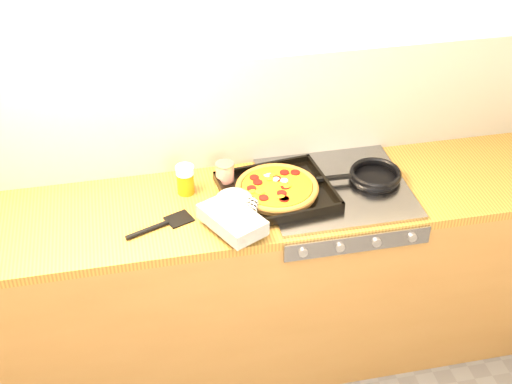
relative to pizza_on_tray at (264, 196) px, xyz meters
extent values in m
plane|color=beige|center=(-0.13, 0.35, 0.30)|extent=(3.20, 0.00, 3.20)
cube|color=white|center=(-0.13, 0.34, 0.20)|extent=(3.20, 0.02, 0.50)
cube|color=olive|center=(-0.13, 0.05, -0.52)|extent=(3.20, 0.60, 0.86)
cube|color=olive|center=(-0.13, 0.05, -0.07)|extent=(3.20, 0.60, 0.04)
cube|color=gray|center=(0.32, -0.25, -0.10)|extent=(0.60, 0.03, 0.08)
cylinder|color=#A5A5AA|center=(0.10, -0.26, -0.10)|extent=(0.04, 0.02, 0.04)
cylinder|color=#A5A5AA|center=(0.25, -0.26, -0.10)|extent=(0.04, 0.02, 0.04)
cylinder|color=#A5A5AA|center=(0.40, -0.26, -0.10)|extent=(0.04, 0.02, 0.04)
cylinder|color=#A5A5AA|center=(0.55, -0.26, -0.10)|extent=(0.04, 0.02, 0.04)
cube|color=gray|center=(0.32, 0.05, -0.04)|extent=(0.60, 0.56, 0.02)
cube|color=black|center=(0.06, 0.04, -0.02)|extent=(0.49, 0.44, 0.01)
cube|color=black|center=(0.04, 0.23, -0.01)|extent=(0.44, 0.07, 0.02)
cube|color=black|center=(0.09, -0.14, -0.01)|extent=(0.44, 0.07, 0.02)
cube|color=black|center=(0.28, 0.07, -0.01)|extent=(0.06, 0.39, 0.02)
cube|color=black|center=(-0.15, 0.02, -0.01)|extent=(0.06, 0.39, 0.02)
cylinder|color=#A77030|center=(0.06, 0.04, -0.01)|extent=(0.37, 0.37, 0.02)
torus|color=#A77030|center=(0.06, 0.04, 0.00)|extent=(0.39, 0.39, 0.03)
cylinder|color=orange|center=(0.06, 0.04, 0.01)|extent=(0.32, 0.32, 0.01)
cylinder|color=maroon|center=(0.10, 0.03, 0.01)|extent=(0.04, 0.04, 0.01)
cylinder|color=maroon|center=(-0.02, 0.12, 0.01)|extent=(0.04, 0.04, 0.01)
cylinder|color=maroon|center=(0.07, -0.05, 0.01)|extent=(0.04, 0.04, 0.01)
cylinder|color=maroon|center=(-0.04, 0.05, 0.01)|extent=(0.04, 0.04, 0.01)
cylinder|color=maroon|center=(0.12, 0.13, 0.01)|extent=(0.04, 0.04, 0.01)
cylinder|color=maroon|center=(0.07, 0.09, 0.01)|extent=(0.04, 0.04, 0.01)
cylinder|color=maroon|center=(-0.01, -0.03, 0.01)|extent=(0.04, 0.04, 0.01)
cylinder|color=maroon|center=(0.16, 0.12, 0.01)|extent=(0.04, 0.04, 0.01)
cylinder|color=maroon|center=(0.07, -0.05, 0.01)|extent=(0.04, 0.04, 0.01)
cylinder|color=maroon|center=(0.07, -0.01, 0.01)|extent=(0.04, 0.04, 0.01)
cylinder|color=maroon|center=(-0.01, 0.08, 0.01)|extent=(0.04, 0.04, 0.01)
ellipsoid|color=gold|center=(-0.02, 0.02, 0.02)|extent=(0.04, 0.03, 0.01)
ellipsoid|color=gold|center=(-0.04, 0.02, 0.02)|extent=(0.04, 0.03, 0.01)
ellipsoid|color=gold|center=(0.05, 0.10, 0.02)|extent=(0.04, 0.03, 0.01)
ellipsoid|color=gold|center=(0.04, 0.14, 0.02)|extent=(0.04, 0.03, 0.01)
ellipsoid|color=gold|center=(0.06, -0.04, 0.02)|extent=(0.04, 0.03, 0.01)
ellipsoid|color=gold|center=(0.10, 0.03, 0.02)|extent=(0.04, 0.03, 0.01)
ellipsoid|color=gold|center=(0.09, 0.05, 0.02)|extent=(0.04, 0.03, 0.01)
ellipsoid|color=gold|center=(-0.01, 0.01, 0.02)|extent=(0.04, 0.03, 0.01)
ellipsoid|color=gold|center=(0.06, 0.12, 0.02)|extent=(0.04, 0.03, 0.01)
ellipsoid|color=silver|center=(0.04, 0.13, 0.01)|extent=(0.04, 0.04, 0.01)
ellipsoid|color=silver|center=(0.07, 0.09, 0.01)|extent=(0.04, 0.04, 0.01)
ellipsoid|color=silver|center=(0.10, 0.07, 0.01)|extent=(0.04, 0.04, 0.01)
cube|color=black|center=(-0.16, -0.14, 0.01)|extent=(0.26, 0.31, 0.06)
ellipsoid|color=black|center=(-0.13, -0.02, 0.01)|extent=(0.17, 0.17, 0.06)
cylinder|color=black|center=(-0.08, -0.10, 0.01)|extent=(0.09, 0.12, 0.06)
cylinder|color=black|center=(0.50, 0.07, -0.03)|extent=(0.21, 0.21, 0.01)
torus|color=black|center=(0.50, 0.07, -0.01)|extent=(0.23, 0.23, 0.02)
cube|color=black|center=(0.32, 0.07, 0.00)|extent=(0.16, 0.02, 0.01)
cylinder|color=#9A170C|center=(-0.13, 0.17, 0.01)|extent=(0.09, 0.09, 0.10)
cylinder|color=#B2B2B7|center=(-0.13, 0.17, 0.06)|extent=(0.10, 0.10, 0.01)
cylinder|color=#B2B2B7|center=(-0.13, 0.17, -0.04)|extent=(0.10, 0.10, 0.01)
cylinder|color=orange|center=(-0.30, 0.16, 0.00)|extent=(0.09, 0.09, 0.10)
cylinder|color=silver|center=(-0.30, 0.16, 0.07)|extent=(0.10, 0.10, 0.03)
cylinder|color=#A37A45|center=(0.06, 0.21, -0.04)|extent=(0.26, 0.04, 0.02)
ellipsoid|color=#A37A45|center=(0.20, 0.20, -0.04)|extent=(0.06, 0.05, 0.02)
cube|color=black|center=(-0.35, -0.03, -0.04)|extent=(0.12, 0.12, 0.01)
cylinder|color=black|center=(-0.48, -0.08, -0.04)|extent=(0.17, 0.09, 0.02)
camera|label=1|loc=(-0.52, -2.30, 1.70)|focal=50.00mm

